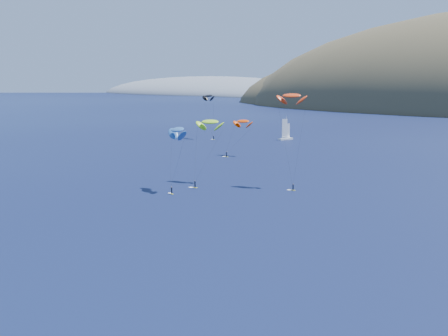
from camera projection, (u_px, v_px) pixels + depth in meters
headland at (227, 96)px, 946.25m from camera, size 460.00×250.00×60.00m
sailboat at (286, 138)px, 302.67m from camera, size 9.74×8.85×11.62m
kitesurfer_1 at (243, 121)px, 244.85m from camera, size 8.46×9.82×15.83m
kitesurfer_3 at (210, 122)px, 185.86m from camera, size 9.05×14.72×20.34m
kitesurfer_9 at (292, 96)px, 177.29m from camera, size 9.44×9.75×28.32m
kitesurfer_10 at (178, 130)px, 172.46m from camera, size 10.27×11.24×19.47m
kitesurfer_12 at (209, 96)px, 307.13m from camera, size 11.13×7.80×23.37m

